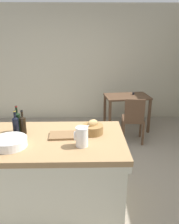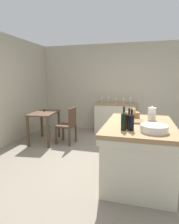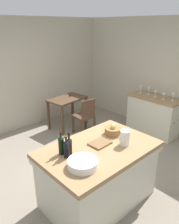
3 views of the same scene
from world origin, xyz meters
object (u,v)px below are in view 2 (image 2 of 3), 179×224
(wine_glass_left, at_px, (124,100))
(wine_bottle_dark, at_px, (129,121))
(cutting_board, at_px, (136,122))
(wine_bottle_green, at_px, (131,122))
(bread_basket, at_px, (133,114))
(wine_glass_far_right, at_px, (102,98))
(wash_bowl, at_px, (154,128))
(island_table, at_px, (139,149))
(wine_glass_middle, at_px, (116,99))
(pitcher, at_px, (152,114))
(wine_glass_far_left, at_px, (130,99))
(side_cabinet, at_px, (115,118))
(wine_bottle_amber, at_px, (124,121))
(wooden_chair, at_px, (68,124))
(writing_desk, at_px, (44,117))
(wine_glass_right, at_px, (109,98))

(wine_glass_left, bearing_deg, wine_bottle_dark, -173.28)
(cutting_board, distance_m, wine_bottle_green, 0.54)
(bread_basket, distance_m, wine_glass_far_right, 2.30)
(wash_bowl, bearing_deg, island_table, 22.29)
(wine_glass_middle, bearing_deg, wine_bottle_dark, -169.00)
(pitcher, height_order, wine_glass_middle, pitcher)
(bread_basket, xyz_separation_m, wine_glass_far_left, (2.10, 0.17, 0.06))
(wine_bottle_dark, bearing_deg, wine_bottle_green, -152.38)
(side_cabinet, relative_size, wine_bottle_green, 4.00)
(wine_bottle_amber, distance_m, wine_bottle_green, 0.10)
(wooden_chair, bearing_deg, wine_glass_middle, -38.23)
(pitcher, height_order, wash_bowl, pitcher)
(pitcher, bearing_deg, island_table, 148.03)
(wine_bottle_green, bearing_deg, pitcher, -21.10)
(pitcher, relative_size, wash_bowl, 0.72)
(writing_desk, height_order, wine_glass_far_left, wine_glass_far_left)
(wine_glass_middle, bearing_deg, wash_bowl, -163.23)
(wine_glass_far_left, relative_size, wine_glass_far_right, 0.99)
(writing_desk, bearing_deg, wine_glass_left, -56.10)
(side_cabinet, height_order, wine_glass_far_left, wine_glass_far_left)
(side_cabinet, xyz_separation_m, wine_bottle_green, (-2.95, -0.60, 0.56))
(wine_glass_middle, bearing_deg, wine_bottle_green, -168.56)
(bread_basket, bearing_deg, wine_glass_right, 20.29)
(side_cabinet, distance_m, wine_glass_far_right, 0.70)
(pitcher, relative_size, wine_glass_far_left, 1.41)
(wine_bottle_dark, height_order, wine_bottle_green, wine_bottle_green)
(wine_bottle_amber, relative_size, wine_glass_left, 2.11)
(bread_basket, bearing_deg, wooden_chair, 62.20)
(island_table, relative_size, bread_basket, 6.30)
(wooden_chair, distance_m, wine_glass_middle, 1.67)
(wine_glass_middle, bearing_deg, bread_basket, -164.52)
(writing_desk, relative_size, wine_glass_left, 6.30)
(cutting_board, distance_m, wine_glass_left, 2.42)
(wine_glass_middle, bearing_deg, pitcher, -157.88)
(pitcher, distance_m, cutting_board, 0.35)
(cutting_board, xyz_separation_m, wine_bottle_amber, (-0.54, 0.15, 0.12))
(wine_bottle_green, bearing_deg, island_table, -12.91)
(wine_glass_right, bearing_deg, wine_bottle_dark, -165.26)
(wash_bowl, height_order, wine_bottle_dark, wine_bottle_dark)
(wash_bowl, relative_size, wine_glass_middle, 2.24)
(wooden_chair, distance_m, wine_bottle_green, 2.38)
(side_cabinet, relative_size, wine_glass_middle, 7.54)
(side_cabinet, bearing_deg, wine_bottle_amber, -170.51)
(wash_bowl, height_order, wine_bottle_amber, wine_bottle_amber)
(wine_bottle_green, distance_m, wine_glass_middle, 3.01)
(island_table, xyz_separation_m, wash_bowl, (-0.45, -0.18, 0.45))
(wine_glass_middle, bearing_deg, wine_glass_right, 75.25)
(wine_bottle_amber, xyz_separation_m, wine_glass_left, (2.92, 0.27, -0.03))
(pitcher, height_order, cutting_board, pitcher)
(bread_basket, xyz_separation_m, wine_glass_far_right, (2.08, 0.98, 0.06))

